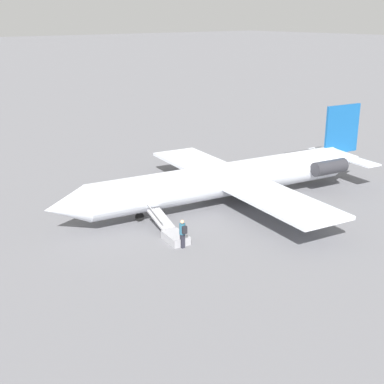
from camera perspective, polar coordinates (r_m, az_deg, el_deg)
The scene contains 4 objects.
ground_plane at distance 38.49m, azimuth 3.36°, elevation -1.34°, with size 600.00×600.00×0.00m, color slate.
airplane_main at distance 38.34m, azimuth 4.48°, elevation 1.53°, with size 26.02×19.75×6.30m.
boarding_stairs at distance 32.50m, azimuth -2.09°, elevation -4.47°, with size 1.64×4.12×1.61m.
passenger at distance 31.10m, azimuth -1.01°, elevation -4.27°, with size 0.38×0.56×1.74m.
Camera 1 is at (24.46, 26.71, 13.03)m, focal length 50.00 mm.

